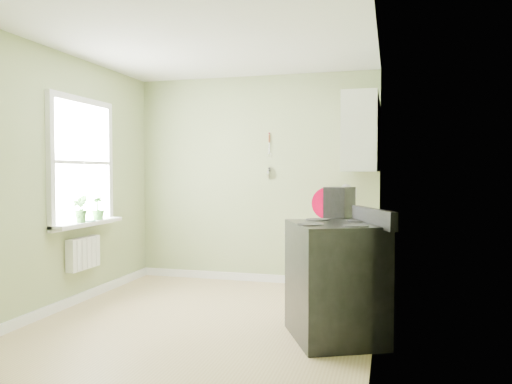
% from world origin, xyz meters
% --- Properties ---
extents(floor, '(3.20, 3.60, 0.02)m').
position_xyz_m(floor, '(0.00, 0.00, -0.01)').
color(floor, tan).
rests_on(floor, ground).
extents(ceiling, '(3.20, 3.60, 0.02)m').
position_xyz_m(ceiling, '(0.00, 0.00, 2.71)').
color(ceiling, white).
rests_on(ceiling, wall_back).
extents(wall_back, '(3.20, 0.02, 2.70)m').
position_xyz_m(wall_back, '(0.00, 1.81, 1.35)').
color(wall_back, '#9FAD76').
rests_on(wall_back, floor).
extents(wall_left, '(0.02, 3.60, 2.70)m').
position_xyz_m(wall_left, '(-1.61, 0.00, 1.35)').
color(wall_left, '#9FAD76').
rests_on(wall_left, floor).
extents(wall_right, '(0.02, 3.60, 2.70)m').
position_xyz_m(wall_right, '(1.61, 0.00, 1.35)').
color(wall_right, '#9FAD76').
rests_on(wall_right, floor).
extents(base_cabinets, '(0.60, 1.60, 0.87)m').
position_xyz_m(base_cabinets, '(1.30, 1.00, 0.43)').
color(base_cabinets, white).
rests_on(base_cabinets, floor).
extents(countertop, '(0.64, 1.60, 0.04)m').
position_xyz_m(countertop, '(1.29, 1.00, 0.89)').
color(countertop, '#DEC488').
rests_on(countertop, base_cabinets).
extents(upper_cabinets, '(0.35, 1.40, 0.80)m').
position_xyz_m(upper_cabinets, '(1.43, 1.10, 1.85)').
color(upper_cabinets, white).
rests_on(upper_cabinets, wall_right).
extents(window, '(0.06, 1.14, 1.44)m').
position_xyz_m(window, '(-1.58, 0.30, 1.55)').
color(window, white).
rests_on(window, wall_left).
extents(window_sill, '(0.18, 1.14, 0.04)m').
position_xyz_m(window_sill, '(-1.51, 0.30, 0.88)').
color(window_sill, white).
rests_on(window_sill, wall_left).
extents(radiator, '(0.12, 0.50, 0.35)m').
position_xyz_m(radiator, '(-1.54, 0.25, 0.55)').
color(radiator, white).
rests_on(radiator, wall_left).
extents(wall_utensils, '(0.02, 0.14, 0.58)m').
position_xyz_m(wall_utensils, '(0.20, 1.78, 1.56)').
color(wall_utensils, '#DEC488').
rests_on(wall_utensils, wall_back).
extents(stove, '(1.03, 1.04, 1.14)m').
position_xyz_m(stove, '(1.28, -0.22, 0.51)').
color(stove, black).
rests_on(stove, floor).
extents(stand_mixer, '(0.31, 0.37, 0.40)m').
position_xyz_m(stand_mixer, '(1.25, 0.94, 1.08)').
color(stand_mixer, '#B2B2B7').
rests_on(stand_mixer, countertop).
extents(kettle, '(0.20, 0.11, 0.20)m').
position_xyz_m(kettle, '(1.09, 1.39, 1.01)').
color(kettle, silver).
rests_on(kettle, countertop).
extents(coffee_maker, '(0.30, 0.31, 0.39)m').
position_xyz_m(coffee_maker, '(1.25, 0.30, 1.10)').
color(coffee_maker, black).
rests_on(coffee_maker, countertop).
extents(red_tray, '(0.37, 0.11, 0.37)m').
position_xyz_m(red_tray, '(1.05, 1.09, 1.09)').
color(red_tray, '#C7002D').
rests_on(red_tray, countertop).
extents(jar, '(0.08, 0.08, 0.09)m').
position_xyz_m(jar, '(1.14, 1.07, 0.95)').
color(jar, beige).
rests_on(jar, countertop).
extents(plant_a, '(0.17, 0.15, 0.27)m').
position_xyz_m(plant_a, '(-1.50, 0.12, 1.04)').
color(plant_a, '#3D792D').
rests_on(plant_a, window_sill).
extents(plant_b, '(0.21, 0.21, 0.30)m').
position_xyz_m(plant_b, '(-1.50, 0.16, 1.05)').
color(plant_b, '#3D792D').
rests_on(plant_b, window_sill).
extents(plant_c, '(0.20, 0.20, 0.27)m').
position_xyz_m(plant_c, '(-1.50, 0.49, 1.03)').
color(plant_c, '#3D792D').
rests_on(plant_c, window_sill).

